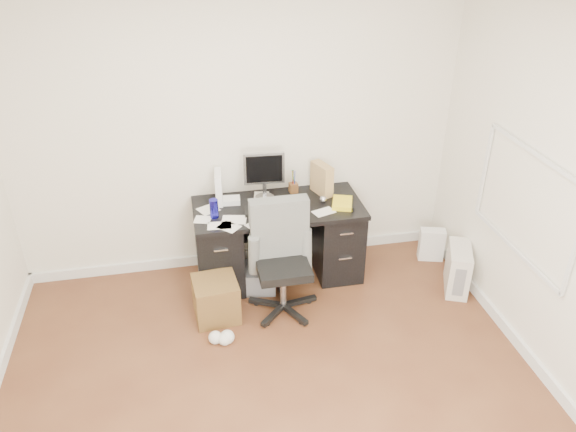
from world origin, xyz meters
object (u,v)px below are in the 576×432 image
at_px(lcd_monitor, 264,176).
at_px(pc_tower, 458,269).
at_px(office_chair, 283,261).
at_px(wicker_basket, 216,299).
at_px(keyboard, 271,210).
at_px(desk, 278,239).

bearing_deg(lcd_monitor, pc_tower, -19.05).
xyz_separation_m(office_chair, wicker_basket, (-0.57, 0.02, -0.32)).
bearing_deg(wicker_basket, pc_tower, -0.83).
xyz_separation_m(lcd_monitor, keyboard, (0.02, -0.25, -0.22)).
xyz_separation_m(keyboard, wicker_basket, (-0.55, -0.40, -0.58)).
distance_m(desk, office_chair, 0.52).
bearing_deg(office_chair, wicker_basket, 177.87).
relative_size(desk, keyboard, 3.22).
bearing_deg(office_chair, desk, 83.65).
height_order(desk, office_chair, office_chair).
height_order(keyboard, office_chair, office_chair).
distance_m(pc_tower, wicker_basket, 2.19).
xyz_separation_m(lcd_monitor, wicker_basket, (-0.54, -0.65, -0.80)).
height_order(lcd_monitor, wicker_basket, lcd_monitor).
distance_m(keyboard, office_chair, 0.49).
relative_size(desk, pc_tower, 3.55).
relative_size(pc_tower, wicker_basket, 1.17).
height_order(office_chair, pc_tower, office_chair).
bearing_deg(keyboard, pc_tower, -10.33).
relative_size(lcd_monitor, keyboard, 0.99).
distance_m(desk, keyboard, 0.38).
bearing_deg(wicker_basket, desk, 37.74).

